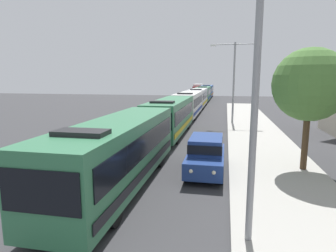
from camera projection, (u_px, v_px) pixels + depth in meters
The scene contains 11 objects.
bus_lead at pixel (120, 150), 12.82m from camera, with size 2.58×11.39×3.21m.
bus_second_in_line at pixel (171, 116), 24.58m from camera, with size 2.58×11.16×3.21m.
bus_middle at pixel (189, 103), 36.30m from camera, with size 2.58×11.56×3.21m.
bus_fourth_in_line at pixel (198, 97), 48.18m from camera, with size 2.58×11.51×3.21m.
bus_rear at pixel (204, 93), 60.19m from camera, with size 2.58×11.21×3.21m.
bus_tail_end at pixel (207, 91), 72.46m from camera, with size 2.58×11.50×3.21m.
white_suv at pixel (206, 153), 14.73m from camera, with size 1.86×4.55×1.90m.
box_truck_oncoming at pixel (198, 89), 82.13m from camera, with size 2.35×7.83×3.15m.
streetlamp_near at pixel (256, 76), 7.70m from camera, with size 5.99×0.28×7.77m.
streetlamp_mid at pixel (234, 75), 29.91m from camera, with size 5.05×0.28×8.39m.
roadside_tree at pixel (310, 85), 14.31m from camera, with size 3.70×3.70×6.27m.
Camera 1 is at (3.30, -0.27, 4.89)m, focal length 30.42 mm.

